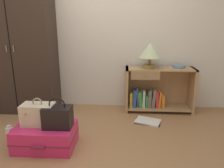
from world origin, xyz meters
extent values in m
plane|color=#9E7047|center=(0.00, 0.00, 0.00)|extent=(9.00, 9.00, 0.00)
cube|color=silver|center=(0.00, 1.50, 1.30)|extent=(6.40, 0.10, 2.60)
cube|color=#33261E|center=(-1.10, 1.20, 0.96)|extent=(1.03, 0.45, 1.93)
cube|color=black|center=(-1.10, 0.98, 0.96)|extent=(0.01, 0.01, 1.83)
cylinder|color=gray|center=(-1.15, 0.97, 0.96)|extent=(0.01, 0.01, 0.09)
cylinder|color=gray|center=(-1.05, 0.97, 0.96)|extent=(0.01, 0.01, 0.09)
cube|color=tan|center=(0.47, 1.26, 0.33)|extent=(0.04, 0.31, 0.67)
cube|color=tan|center=(1.44, 1.26, 0.33)|extent=(0.04, 0.31, 0.67)
cube|color=tan|center=(0.96, 1.26, 0.66)|extent=(1.01, 0.31, 0.02)
cube|color=tan|center=(0.96, 1.26, 0.06)|extent=(0.93, 0.31, 0.02)
cube|color=tan|center=(0.96, 1.41, 0.33)|extent=(0.93, 0.01, 0.65)
cube|color=#9D7950|center=(0.73, 1.12, 0.58)|extent=(0.40, 0.02, 0.12)
sphere|color=#9E844C|center=(0.73, 1.10, 0.58)|extent=(0.02, 0.02, 0.02)
cube|color=gold|center=(0.54, 1.24, 0.18)|extent=(0.04, 0.10, 0.22)
cube|color=#2D51B2|center=(0.60, 1.24, 0.20)|extent=(0.06, 0.10, 0.27)
cube|color=#4C474C|center=(0.64, 1.24, 0.21)|extent=(0.04, 0.09, 0.30)
cube|color=green|center=(0.68, 1.24, 0.19)|extent=(0.07, 0.11, 0.25)
cube|color=beige|center=(0.73, 1.24, 0.19)|extent=(0.04, 0.11, 0.26)
cube|color=green|center=(0.78, 1.24, 0.16)|extent=(0.03, 0.12, 0.19)
cube|color=#726659|center=(0.82, 1.24, 0.20)|extent=(0.05, 0.10, 0.26)
cube|color=#726659|center=(0.88, 1.24, 0.21)|extent=(0.07, 0.12, 0.29)
cube|color=red|center=(0.93, 1.24, 0.19)|extent=(0.05, 0.13, 0.26)
cube|color=orange|center=(0.97, 1.24, 0.19)|extent=(0.04, 0.13, 0.24)
cube|color=orange|center=(1.02, 1.24, 0.16)|extent=(0.05, 0.08, 0.20)
cylinder|color=olive|center=(0.80, 1.24, 0.69)|extent=(0.17, 0.17, 0.05)
cylinder|color=olive|center=(0.80, 1.24, 0.77)|extent=(0.04, 0.04, 0.10)
cone|color=beige|center=(0.80, 1.24, 0.93)|extent=(0.31, 0.31, 0.22)
cylinder|color=slate|center=(1.22, 1.29, 0.69)|extent=(0.18, 0.18, 0.04)
cube|color=#DB2860|center=(-0.39, 0.18, 0.12)|extent=(0.62, 0.42, 0.25)
cube|color=maroon|center=(-0.39, 0.18, 0.12)|extent=(0.62, 0.43, 0.01)
cube|color=maroon|center=(-0.39, -0.04, 0.12)|extent=(0.14, 0.02, 0.03)
cube|color=beige|center=(-0.47, 0.22, 0.36)|extent=(0.34, 0.19, 0.23)
torus|color=gray|center=(-0.47, 0.22, 0.49)|extent=(0.11, 0.02, 0.11)
cube|color=tan|center=(-0.56, 0.12, 0.40)|extent=(0.02, 0.01, 0.02)
cube|color=tan|center=(-0.37, 0.12, 0.40)|extent=(0.02, 0.01, 0.02)
cube|color=black|center=(-0.24, 0.17, 0.36)|extent=(0.29, 0.19, 0.22)
torus|color=black|center=(-0.24, 0.17, 0.49)|extent=(0.17, 0.01, 0.17)
cylinder|color=white|center=(-0.81, 0.21, 0.10)|extent=(0.07, 0.07, 0.20)
cylinder|color=silver|center=(-0.81, 0.21, 0.21)|extent=(0.04, 0.04, 0.02)
cube|color=white|center=(0.76, 0.86, 0.01)|extent=(0.39, 0.32, 0.02)
cube|color=black|center=(0.76, 0.86, 0.00)|extent=(0.39, 0.31, 0.01)
camera|label=1|loc=(0.44, -1.81, 1.28)|focal=34.08mm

